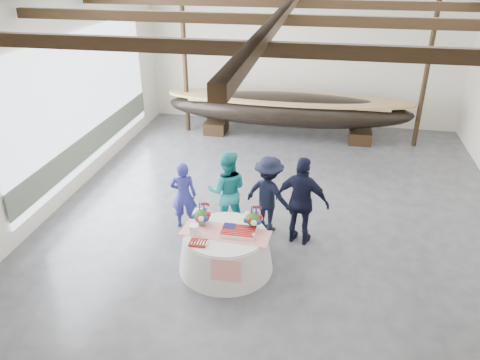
# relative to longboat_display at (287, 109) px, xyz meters

# --- Properties ---
(floor) EXTENTS (10.00, 12.00, 0.01)m
(floor) POSITION_rel_longboat_display_xyz_m (0.33, -4.57, -0.89)
(floor) COLOR #3D3D42
(floor) RESTS_ON ground
(wall_back) EXTENTS (10.00, 0.02, 4.50)m
(wall_back) POSITION_rel_longboat_display_xyz_m (0.33, 1.43, 1.36)
(wall_back) COLOR silver
(wall_back) RESTS_ON ground
(wall_front) EXTENTS (10.00, 0.02, 4.50)m
(wall_front) POSITION_rel_longboat_display_xyz_m (0.33, -10.57, 1.36)
(wall_front) COLOR silver
(wall_front) RESTS_ON ground
(wall_left) EXTENTS (0.02, 12.00, 4.50)m
(wall_left) POSITION_rel_longboat_display_xyz_m (-4.67, -4.57, 1.36)
(wall_left) COLOR silver
(wall_left) RESTS_ON ground
(pavilion_structure) EXTENTS (9.80, 11.76, 4.50)m
(pavilion_structure) POSITION_rel_longboat_display_xyz_m (0.33, -3.78, 3.11)
(pavilion_structure) COLOR black
(pavilion_structure) RESTS_ON ground
(open_bay) EXTENTS (0.03, 7.00, 3.20)m
(open_bay) POSITION_rel_longboat_display_xyz_m (-4.62, -3.57, 0.93)
(open_bay) COLOR silver
(open_bay) RESTS_ON ground
(longboat_display) EXTENTS (7.47, 1.49, 1.40)m
(longboat_display) POSITION_rel_longboat_display_xyz_m (0.00, 0.00, 0.00)
(longboat_display) COLOR black
(longboat_display) RESTS_ON ground
(banquet_table) EXTENTS (1.74, 1.74, 0.75)m
(banquet_table) POSITION_rel_longboat_display_xyz_m (-0.44, -6.83, -0.52)
(banquet_table) COLOR silver
(banquet_table) RESTS_ON ground
(tabletop_items) EXTENTS (1.65, 0.95, 0.40)m
(tabletop_items) POSITION_rel_longboat_display_xyz_m (-0.48, -6.70, 0.00)
(tabletop_items) COLOR red
(tabletop_items) RESTS_ON banquet_table
(guest_woman_blue) EXTENTS (0.60, 0.46, 1.48)m
(guest_woman_blue) POSITION_rel_longboat_display_xyz_m (-1.60, -5.59, -0.16)
(guest_woman_blue) COLOR navy
(guest_woman_blue) RESTS_ON ground
(guest_woman_teal) EXTENTS (0.94, 0.79, 1.74)m
(guest_woman_teal) POSITION_rel_longboat_display_xyz_m (-0.70, -5.48, -0.03)
(guest_woman_teal) COLOR teal
(guest_woman_teal) RESTS_ON ground
(guest_man_left) EXTENTS (1.22, 1.00, 1.65)m
(guest_man_left) POSITION_rel_longboat_display_xyz_m (0.15, -5.40, -0.07)
(guest_man_left) COLOR black
(guest_man_left) RESTS_ON ground
(guest_man_right) EXTENTS (1.15, 0.69, 1.84)m
(guest_man_right) POSITION_rel_longboat_display_xyz_m (0.84, -5.74, 0.03)
(guest_man_right) COLOR black
(guest_man_right) RESTS_ON ground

